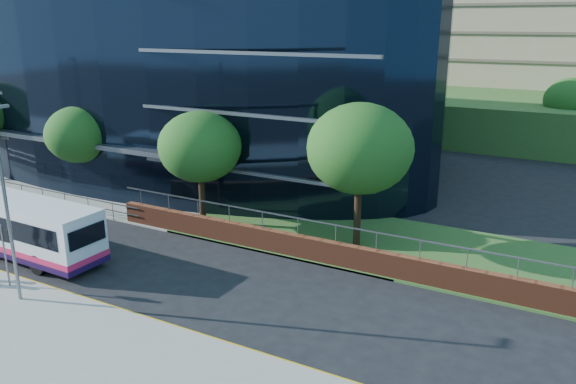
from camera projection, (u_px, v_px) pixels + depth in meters
The scene contains 12 objects.
far_forecourt at pixel (72, 185), 39.83m from camera, with size 50.00×8.00×0.10m, color gray.
grass_verge at pixel (524, 270), 26.12m from camera, with size 36.00×8.00×0.12m, color #2D511E.
glass_office at pixel (177, 63), 44.89m from camera, with size 44.00×23.10×16.00m.
retaining_wall at pixel (418, 271), 24.68m from camera, with size 34.00×0.40×2.11m.
guard_railings at pixel (2, 184), 37.15m from camera, with size 24.00×0.05×1.10m.
street_sign at pixel (3, 242), 23.84m from camera, with size 0.85×0.09×2.80m.
tree_far_b at pixel (79, 135), 35.99m from camera, with size 4.29×4.29×6.05m.
tree_far_c at pixel (200, 147), 30.91m from camera, with size 4.62×4.62×6.51m.
tree_far_d at pixel (360, 149), 27.45m from camera, with size 5.28×5.28×7.44m.
tree_dist_e at pixel (571, 101), 49.21m from camera, with size 4.62×4.62×6.51m.
streetlight_east at pixel (6, 200), 21.99m from camera, with size 0.15×0.77×8.00m.
city_bus at pixel (14, 225), 27.69m from camera, with size 10.67×2.66×2.87m.
Camera 1 is at (25.74, -15.30, 11.11)m, focal length 35.00 mm.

